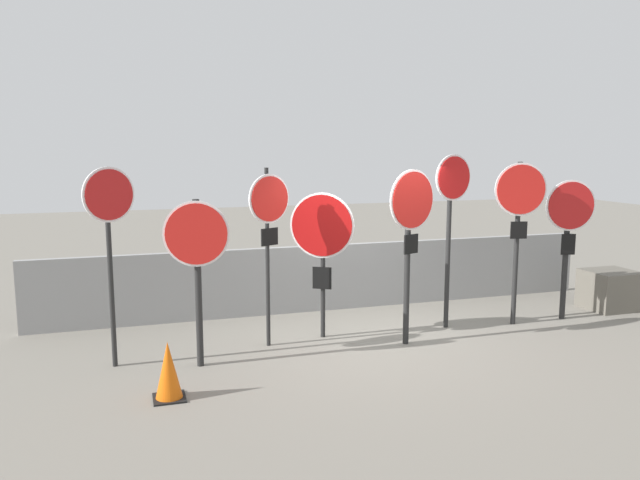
# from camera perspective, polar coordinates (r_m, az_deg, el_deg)

# --- Properties ---
(ground_plane) EXTENTS (40.00, 40.00, 0.00)m
(ground_plane) POSITION_cam_1_polar(r_m,az_deg,el_deg) (9.23, 4.40, -9.10)
(ground_plane) COLOR gray
(fence_back) EXTENTS (9.81, 0.12, 1.13)m
(fence_back) POSITION_cam_1_polar(r_m,az_deg,el_deg) (10.72, 0.87, -3.43)
(fence_back) COLOR gray
(fence_back) RESTS_ON ground
(stop_sign_0) EXTENTS (0.61, 0.35, 2.56)m
(stop_sign_0) POSITION_cam_1_polar(r_m,az_deg,el_deg) (8.14, -18.70, 1.71)
(stop_sign_0) COLOR black
(stop_sign_0) RESTS_ON ground
(stop_sign_1) EXTENTS (0.82, 0.20, 2.15)m
(stop_sign_1) POSITION_cam_1_polar(r_m,az_deg,el_deg) (7.91, -11.18, -1.05)
(stop_sign_1) COLOR black
(stop_sign_1) RESTS_ON ground
(stop_sign_2) EXTENTS (0.62, 0.31, 2.51)m
(stop_sign_2) POSITION_cam_1_polar(r_m,az_deg,el_deg) (8.57, -4.69, 2.09)
(stop_sign_2) COLOR black
(stop_sign_2) RESTS_ON ground
(stop_sign_3) EXTENTS (0.82, 0.51, 2.15)m
(stop_sign_3) POSITION_cam_1_polar(r_m,az_deg,el_deg) (8.96, 0.19, 0.39)
(stop_sign_3) COLOR black
(stop_sign_3) RESTS_ON ground
(stop_sign_4) EXTENTS (0.79, 0.33, 2.49)m
(stop_sign_4) POSITION_cam_1_polar(r_m,az_deg,el_deg) (8.72, 8.29, 1.59)
(stop_sign_4) COLOR black
(stop_sign_4) RESTS_ON ground
(stop_sign_5) EXTENTS (0.68, 0.22, 2.68)m
(stop_sign_5) POSITION_cam_1_polar(r_m,az_deg,el_deg) (9.63, 11.93, 3.16)
(stop_sign_5) COLOR black
(stop_sign_5) RESTS_ON ground
(stop_sign_6) EXTENTS (0.80, 0.22, 2.56)m
(stop_sign_6) POSITION_cam_1_polar(r_m,az_deg,el_deg) (10.07, 17.77, 2.73)
(stop_sign_6) COLOR black
(stop_sign_6) RESTS_ON ground
(stop_sign_7) EXTENTS (0.80, 0.22, 2.27)m
(stop_sign_7) POSITION_cam_1_polar(r_m,az_deg,el_deg) (10.70, 21.80, 1.30)
(stop_sign_7) COLOR black
(stop_sign_7) RESTS_ON ground
(traffic_cone_0) EXTENTS (0.36, 0.36, 0.66)m
(traffic_cone_0) POSITION_cam_1_polar(r_m,az_deg,el_deg) (7.29, -13.70, -11.54)
(traffic_cone_0) COLOR black
(traffic_cone_0) RESTS_ON ground
(storage_crate) EXTENTS (0.82, 0.76, 0.67)m
(storage_crate) POSITION_cam_1_polar(r_m,az_deg,el_deg) (11.93, 24.98, -4.14)
(storage_crate) COLOR #605B51
(storage_crate) RESTS_ON ground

